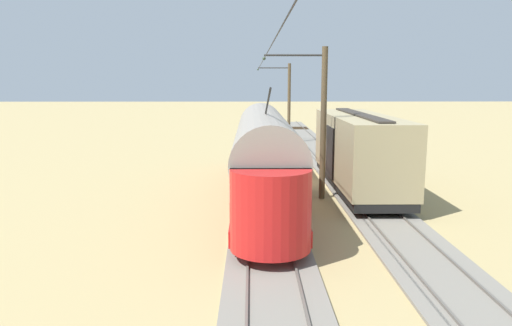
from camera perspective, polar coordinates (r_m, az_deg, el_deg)
name	(u,v)px	position (r m, az deg, el deg)	size (l,w,h in m)	color
ground_plane	(305,182)	(27.30, 5.86, -2.27)	(220.00, 220.00, 0.00)	tan
track_streetcar_siding	(347,180)	(27.97, 10.79, -1.99)	(2.80, 80.00, 0.18)	slate
track_adjacent_siding	(262,180)	(27.43, 0.70, -2.05)	(2.80, 80.00, 0.18)	slate
vintage_streetcar	(264,153)	(22.63, 0.96, 1.14)	(2.65, 18.42, 5.27)	red
coach_adjacent	(359,150)	(25.09, 12.09, 1.53)	(2.96, 11.08, 3.85)	tan
catenary_pole_foreground	(288,102)	(43.91, 3.84, 7.25)	(3.05, 0.28, 7.23)	#4C3D28
catenary_pole_mid_near	(322,121)	(23.04, 7.81, 5.01)	(3.05, 0.28, 7.23)	#4C3D28
overhead_wire_run	(265,59)	(23.55, 1.05, 12.24)	(2.84, 46.05, 0.18)	black
switch_stand	(351,151)	(34.82, 11.26, 1.36)	(0.50, 0.30, 1.24)	black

